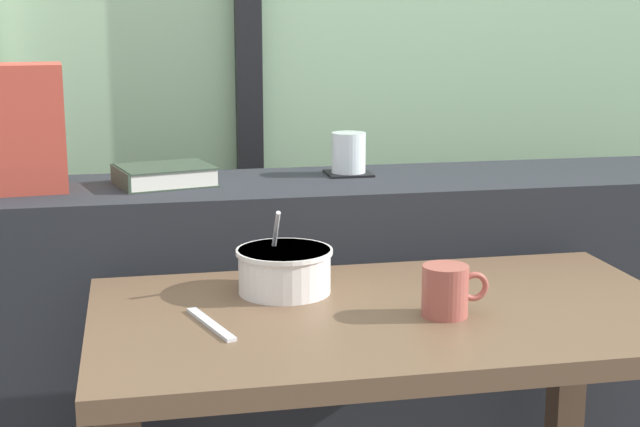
# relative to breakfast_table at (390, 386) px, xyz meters

# --- Properties ---
(dark_console_ledge) EXTENTS (2.80, 0.37, 0.85)m
(dark_console_ledge) POSITION_rel_breakfast_table_xyz_m (-0.09, 0.54, -0.16)
(dark_console_ledge) COLOR #23262B
(dark_console_ledge) RESTS_ON ground
(breakfast_table) EXTENTS (1.00, 0.57, 0.73)m
(breakfast_table) POSITION_rel_breakfast_table_xyz_m (0.00, 0.00, 0.00)
(breakfast_table) COLOR brown
(breakfast_table) RESTS_ON ground
(coaster_square) EXTENTS (0.10, 0.10, 0.00)m
(coaster_square) POSITION_rel_breakfast_table_xyz_m (0.07, 0.60, 0.27)
(coaster_square) COLOR black
(coaster_square) RESTS_ON dark_console_ledge
(juice_glass) EXTENTS (0.08, 0.08, 0.09)m
(juice_glass) POSITION_rel_breakfast_table_xyz_m (0.07, 0.60, 0.31)
(juice_glass) COLOR white
(juice_glass) RESTS_ON coaster_square
(closed_book) EXTENTS (0.23, 0.20, 0.04)m
(closed_book) POSITION_rel_breakfast_table_xyz_m (-0.35, 0.55, 0.28)
(closed_book) COLOR #334233
(closed_book) RESTS_ON dark_console_ledge
(soup_bowl) EXTENTS (0.17, 0.17, 0.15)m
(soup_bowl) POSITION_rel_breakfast_table_xyz_m (-0.16, 0.13, 0.18)
(soup_bowl) COLOR silver
(soup_bowl) RESTS_ON breakfast_table
(fork_utensil) EXTENTS (0.07, 0.17, 0.01)m
(fork_utensil) POSITION_rel_breakfast_table_xyz_m (-0.30, -0.03, 0.14)
(fork_utensil) COLOR silver
(fork_utensil) RESTS_ON breakfast_table
(ceramic_mug) EXTENTS (0.11, 0.08, 0.08)m
(ceramic_mug) POSITION_rel_breakfast_table_xyz_m (0.08, -0.05, 0.18)
(ceramic_mug) COLOR #9E4C42
(ceramic_mug) RESTS_ON breakfast_table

